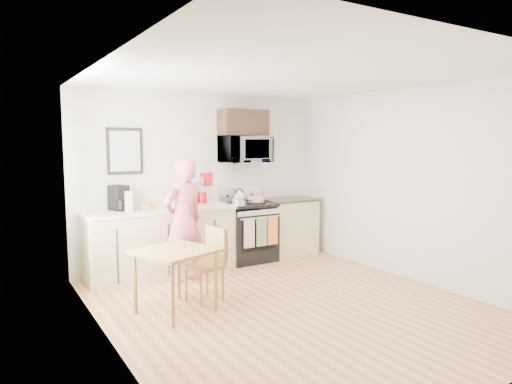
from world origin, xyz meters
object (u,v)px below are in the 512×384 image
microwave (245,149)px  cake (256,200)px  chair (212,253)px  person (184,221)px  dining_table (175,257)px  range (248,233)px

microwave → cake: 0.81m
chair → cake: cake is taller
person → cake: person is taller
microwave → person: microwave is taller
chair → cake: 1.93m
microwave → person: size_ratio=0.45×
person → cake: size_ratio=5.40×
person → cake: 1.51m
dining_table → range: bearing=39.3°
cake → person: bearing=-161.6°
range → cake: range is taller
person → range: bearing=-173.9°
person → chair: bearing=76.4°
range → dining_table: 2.35m
range → person: bearing=-158.1°
dining_table → chair: (0.54, 0.17, -0.07)m
chair → range: bearing=35.5°
microwave → person: (-1.31, -0.63, -0.92)m
person → chair: size_ratio=1.93×
microwave → chair: bearing=-132.0°
range → person: size_ratio=0.69×
person → dining_table: bearing=46.5°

